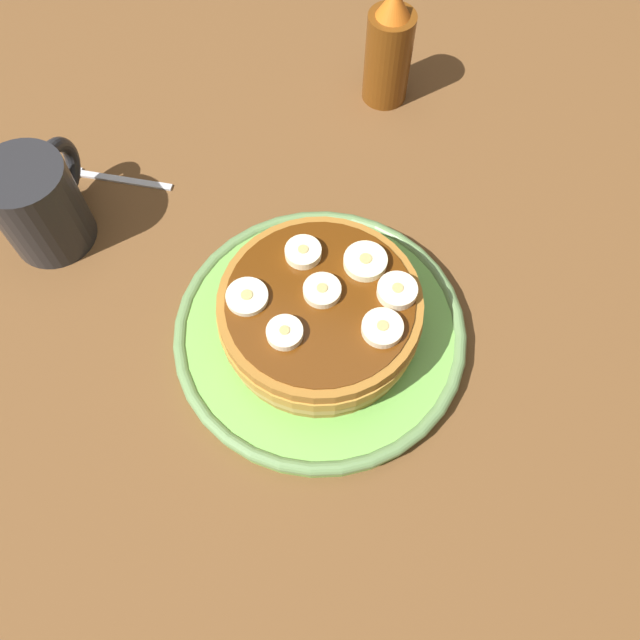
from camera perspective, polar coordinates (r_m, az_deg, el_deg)
name	(u,v)px	position (r cm, az deg, el deg)	size (l,w,h in cm)	color
ground_plane	(320,345)	(56.64, 0.00, -2.24)	(140.00, 140.00, 3.00)	brown
plate	(320,332)	(54.34, 0.00, -1.08)	(24.92, 24.92, 1.96)	#72B74C
pancake_stack	(320,314)	(51.59, 0.02, 0.52)	(16.70, 16.81, 5.07)	olive
banana_slice_0	(324,291)	(49.43, 0.35, 2.60)	(2.99, 2.99, 0.91)	beige
banana_slice_1	(365,262)	(50.94, 4.09, 5.23)	(3.51, 3.51, 0.99)	#F2F1BD
banana_slice_2	(285,333)	(47.75, -3.18, -1.17)	(2.80, 2.80, 0.96)	#FAEEC2
banana_slice_3	(303,253)	(51.29, -1.52, 6.06)	(2.96, 2.96, 1.02)	#FEF1C0
banana_slice_4	(247,297)	(49.60, -6.55, 2.06)	(3.31, 3.31, 0.73)	#EEEBC3
banana_slice_5	(382,328)	(48.08, 5.61, -0.75)	(3.18, 3.18, 0.96)	#F4E4BA
banana_slice_6	(397,291)	(49.71, 6.93, 2.59)	(3.16, 3.16, 1.06)	#FBE8C2
coffee_mug	(40,202)	(62.50, -23.85, 9.66)	(11.01, 7.63, 8.96)	#262628
fork	(101,176)	(68.55, -19.07, 12.13)	(1.80, 13.04, 0.50)	silver
syrup_bottle	(389,51)	(69.72, 6.18, 22.83)	(4.78, 4.78, 12.56)	brown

